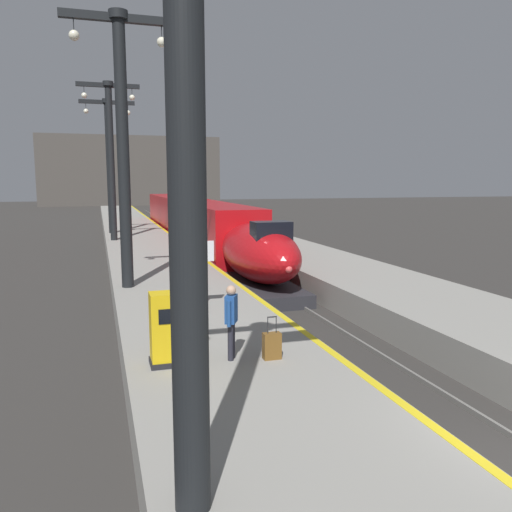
{
  "coord_description": "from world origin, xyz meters",
  "views": [
    {
      "loc": [
        -6.87,
        -6.13,
        5.03
      ],
      "look_at": [
        -0.41,
        14.94,
        1.8
      ],
      "focal_mm": 36.16,
      "sensor_mm": 36.0,
      "label": 1
    }
  ],
  "objects_px": {
    "station_column_far": "(111,148)",
    "ticket_machine_yellow": "(167,332)",
    "station_column_near": "(189,6)",
    "highspeed_train_main": "(197,224)",
    "station_column_distant": "(109,154)",
    "station_column_mid": "(122,127)",
    "departure_info_board": "(200,261)",
    "rolling_suitcase": "(272,346)",
    "passenger_near_edge": "(231,316)"
  },
  "relations": [
    {
      "from": "passenger_near_edge",
      "to": "rolling_suitcase",
      "type": "xyz_separation_m",
      "value": [
        0.87,
        -0.25,
        -0.69
      ]
    },
    {
      "from": "rolling_suitcase",
      "to": "highspeed_train_main",
      "type": "bearing_deg",
      "value": 83.0
    },
    {
      "from": "station_column_near",
      "to": "station_column_mid",
      "type": "distance_m",
      "value": 13.89
    },
    {
      "from": "station_column_mid",
      "to": "station_column_distant",
      "type": "bearing_deg",
      "value": 90.0
    },
    {
      "from": "station_column_near",
      "to": "passenger_near_edge",
      "type": "xyz_separation_m",
      "value": [
        1.72,
        5.02,
        -4.84
      ]
    },
    {
      "from": "ticket_machine_yellow",
      "to": "station_column_mid",
      "type": "bearing_deg",
      "value": 92.28
    },
    {
      "from": "station_column_far",
      "to": "ticket_machine_yellow",
      "type": "height_order",
      "value": "station_column_far"
    },
    {
      "from": "station_column_mid",
      "to": "station_column_distant",
      "type": "height_order",
      "value": "station_column_distant"
    },
    {
      "from": "station_column_far",
      "to": "rolling_suitcase",
      "type": "distance_m",
      "value": 26.14
    },
    {
      "from": "highspeed_train_main",
      "to": "ticket_machine_yellow",
      "type": "height_order",
      "value": "highspeed_train_main"
    },
    {
      "from": "highspeed_train_main",
      "to": "departure_info_board",
      "type": "xyz_separation_m",
      "value": [
        -3.9,
        -21.39,
        0.64
      ]
    },
    {
      "from": "highspeed_train_main",
      "to": "ticket_machine_yellow",
      "type": "xyz_separation_m",
      "value": [
        -5.55,
        -26.18,
        -0.13
      ]
    },
    {
      "from": "station_column_near",
      "to": "station_column_mid",
      "type": "bearing_deg",
      "value": 90.23
    },
    {
      "from": "station_column_near",
      "to": "station_column_far",
      "type": "distance_m",
      "value": 30.12
    },
    {
      "from": "station_column_mid",
      "to": "rolling_suitcase",
      "type": "bearing_deg",
      "value": -73.84
    },
    {
      "from": "station_column_distant",
      "to": "station_column_near",
      "type": "bearing_deg",
      "value": -89.91
    },
    {
      "from": "station_column_distant",
      "to": "station_column_far",
      "type": "bearing_deg",
      "value": -90.0
    },
    {
      "from": "station_column_distant",
      "to": "departure_info_board",
      "type": "distance_m",
      "value": 25.65
    },
    {
      "from": "highspeed_train_main",
      "to": "station_column_mid",
      "type": "xyz_separation_m",
      "value": [
        -5.9,
        -17.39,
        5.03
      ]
    },
    {
      "from": "highspeed_train_main",
      "to": "station_column_distant",
      "type": "distance_m",
      "value": 8.66
    },
    {
      "from": "station_column_mid",
      "to": "station_column_far",
      "type": "distance_m",
      "value": 16.23
    },
    {
      "from": "station_column_mid",
      "to": "departure_info_board",
      "type": "height_order",
      "value": "station_column_mid"
    },
    {
      "from": "passenger_near_edge",
      "to": "departure_info_board",
      "type": "distance_m",
      "value": 4.9
    },
    {
      "from": "ticket_machine_yellow",
      "to": "station_column_distant",
      "type": "bearing_deg",
      "value": 90.67
    },
    {
      "from": "station_column_near",
      "to": "ticket_machine_yellow",
      "type": "xyz_separation_m",
      "value": [
        0.3,
        5.1,
        -5.09
      ]
    },
    {
      "from": "station_column_mid",
      "to": "ticket_machine_yellow",
      "type": "xyz_separation_m",
      "value": [
        0.35,
        -8.79,
        -5.16
      ]
    },
    {
      "from": "station_column_near",
      "to": "departure_info_board",
      "type": "bearing_deg",
      "value": 78.85
    },
    {
      "from": "station_column_near",
      "to": "ticket_machine_yellow",
      "type": "height_order",
      "value": "station_column_near"
    },
    {
      "from": "station_column_near",
      "to": "station_column_distant",
      "type": "height_order",
      "value": "station_column_distant"
    },
    {
      "from": "rolling_suitcase",
      "to": "ticket_machine_yellow",
      "type": "relative_size",
      "value": 0.61
    },
    {
      "from": "station_column_near",
      "to": "rolling_suitcase",
      "type": "height_order",
      "value": "station_column_near"
    },
    {
      "from": "highspeed_train_main",
      "to": "station_column_near",
      "type": "bearing_deg",
      "value": -100.58
    },
    {
      "from": "passenger_near_edge",
      "to": "rolling_suitcase",
      "type": "bearing_deg",
      "value": -15.98
    },
    {
      "from": "station_column_distant",
      "to": "departure_info_board",
      "type": "bearing_deg",
      "value": -85.45
    },
    {
      "from": "station_column_near",
      "to": "departure_info_board",
      "type": "xyz_separation_m",
      "value": [
        1.95,
        9.89,
        -4.32
      ]
    },
    {
      "from": "station_column_far",
      "to": "passenger_near_edge",
      "type": "height_order",
      "value": "station_column_far"
    },
    {
      "from": "ticket_machine_yellow",
      "to": "departure_info_board",
      "type": "bearing_deg",
      "value": 70.96
    },
    {
      "from": "ticket_machine_yellow",
      "to": "departure_info_board",
      "type": "height_order",
      "value": "departure_info_board"
    },
    {
      "from": "station_column_near",
      "to": "passenger_near_edge",
      "type": "relative_size",
      "value": 5.66
    },
    {
      "from": "station_column_distant",
      "to": "ticket_machine_yellow",
      "type": "height_order",
      "value": "station_column_distant"
    },
    {
      "from": "station_column_mid",
      "to": "departure_info_board",
      "type": "distance_m",
      "value": 6.27
    },
    {
      "from": "station_column_near",
      "to": "station_column_far",
      "type": "bearing_deg",
      "value": 90.1
    },
    {
      "from": "station_column_far",
      "to": "station_column_distant",
      "type": "xyz_separation_m",
      "value": [
        0.0,
        4.95,
        -0.2
      ]
    },
    {
      "from": "rolling_suitcase",
      "to": "station_column_distant",
      "type": "bearing_deg",
      "value": 94.99
    },
    {
      "from": "station_column_mid",
      "to": "departure_info_board",
      "type": "xyz_separation_m",
      "value": [
        2.0,
        -4.0,
        -4.39
      ]
    },
    {
      "from": "station_column_distant",
      "to": "station_column_mid",
      "type": "bearing_deg",
      "value": -90.0
    },
    {
      "from": "station_column_near",
      "to": "station_column_far",
      "type": "height_order",
      "value": "station_column_far"
    },
    {
      "from": "station_column_mid",
      "to": "station_column_far",
      "type": "relative_size",
      "value": 0.96
    },
    {
      "from": "station_column_distant",
      "to": "rolling_suitcase",
      "type": "distance_m",
      "value": 30.93
    },
    {
      "from": "station_column_distant",
      "to": "departure_info_board",
      "type": "xyz_separation_m",
      "value": [
        2.0,
        -25.18,
        -4.44
      ]
    }
  ]
}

